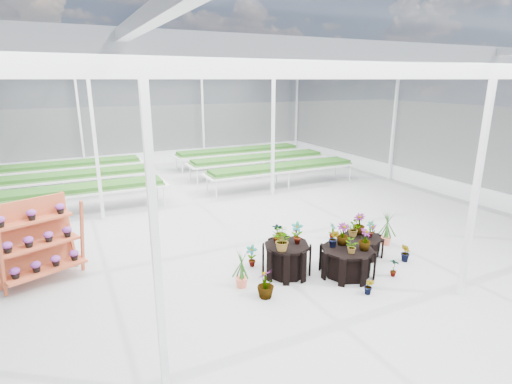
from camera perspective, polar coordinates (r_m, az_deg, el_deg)
name	(u,v)px	position (r m, az deg, el deg)	size (l,w,h in m)	color
ground_plane	(244,248)	(10.38, -1.77, -8.05)	(24.00, 24.00, 0.00)	gray
greenhouse_shell	(243,163)	(9.69, -1.88, 4.20)	(18.00, 24.00, 4.50)	white
steel_frame	(243,163)	(9.69, -1.88, 4.20)	(18.00, 24.00, 4.50)	silver
nursery_benches	(171,175)	(16.76, -12.02, 2.43)	(16.00, 7.00, 0.84)	silver
plinth_tall	(286,260)	(8.98, 4.38, -9.59)	(1.04, 1.04, 0.71)	black
plinth_mid	(347,261)	(9.19, 12.87, -9.63)	(1.19, 1.19, 0.63)	black
plinth_low	(361,245)	(10.31, 14.78, -7.40)	(1.03, 1.03, 0.46)	black
shelf_rack	(39,243)	(9.65, -28.64, -6.36)	(1.66, 0.88, 1.75)	#A14224
nursery_plants	(325,242)	(9.41, 9.78, -7.06)	(4.72, 3.13, 1.21)	#214D17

